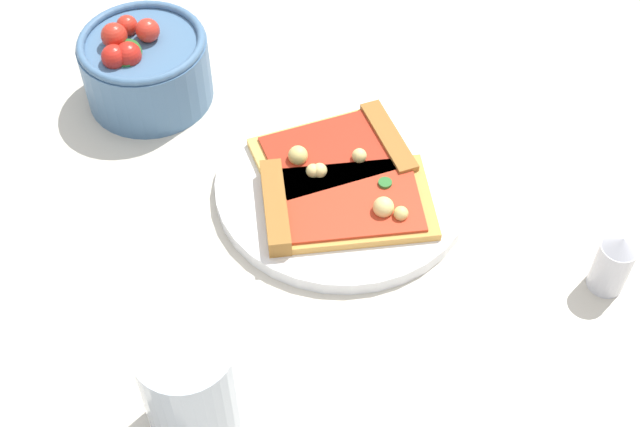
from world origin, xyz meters
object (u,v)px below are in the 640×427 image
object	(u,v)px
plate	(343,185)
pepper_shaker	(614,262)
soda_glass	(192,388)
salad_bowl	(145,66)
pizza_slice_far	(337,204)
pizza_slice_near	(340,154)

from	to	relation	value
plate	pepper_shaker	bearing A→B (deg)	62.15
soda_glass	pepper_shaker	distance (m)	0.36
plate	soda_glass	bearing A→B (deg)	-27.97
salad_bowl	pepper_shaker	distance (m)	0.49
pizza_slice_far	plate	bearing A→B (deg)	167.22
pizza_slice_far	salad_bowl	distance (m)	0.25
plate	soda_glass	distance (m)	0.27
salad_bowl	soda_glass	distance (m)	0.38
plate	pizza_slice_far	xyz separation A→B (m)	(0.03, -0.01, 0.01)
pizza_slice_near	plate	bearing A→B (deg)	2.61
salad_bowl	pizza_slice_far	bearing A→B (deg)	47.10
pizza_slice_near	soda_glass	bearing A→B (deg)	-25.17
salad_bowl	pepper_shaker	world-z (taller)	salad_bowl
plate	pizza_slice_far	size ratio (longest dim) A/B	1.50
pizza_slice_far	pepper_shaker	size ratio (longest dim) A/B	2.50
salad_bowl	pepper_shaker	bearing A→B (deg)	58.42
plate	soda_glass	world-z (taller)	soda_glass
plate	pizza_slice_far	world-z (taller)	pizza_slice_far
pizza_slice_far	pepper_shaker	world-z (taller)	pepper_shaker
pizza_slice_far	salad_bowl	bearing A→B (deg)	-132.90
soda_glass	pepper_shaker	xyz separation A→B (m)	(-0.12, 0.34, -0.02)
pepper_shaker	plate	bearing A→B (deg)	-117.85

